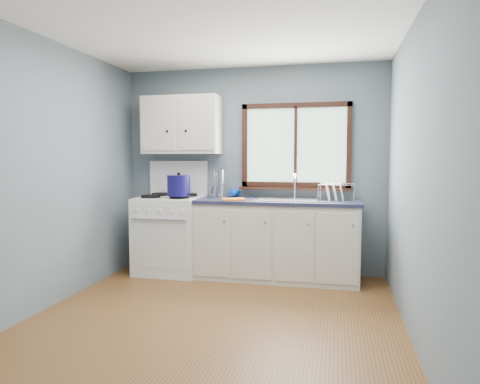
% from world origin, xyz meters
% --- Properties ---
extents(floor, '(3.20, 3.60, 0.02)m').
position_xyz_m(floor, '(0.00, 0.00, -0.01)').
color(floor, brown).
rests_on(floor, ground).
extents(ceiling, '(3.20, 3.60, 0.02)m').
position_xyz_m(ceiling, '(0.00, 0.00, 2.51)').
color(ceiling, white).
rests_on(ceiling, wall_back).
extents(wall_back, '(3.20, 0.02, 2.50)m').
position_xyz_m(wall_back, '(0.00, 1.81, 1.25)').
color(wall_back, slate).
rests_on(wall_back, ground).
extents(wall_front, '(3.20, 0.02, 2.50)m').
position_xyz_m(wall_front, '(0.00, -1.81, 1.25)').
color(wall_front, slate).
rests_on(wall_front, ground).
extents(wall_left, '(0.02, 3.60, 2.50)m').
position_xyz_m(wall_left, '(-1.61, 0.00, 1.25)').
color(wall_left, slate).
rests_on(wall_left, ground).
extents(wall_right, '(0.02, 3.60, 2.50)m').
position_xyz_m(wall_right, '(1.61, 0.00, 1.25)').
color(wall_right, slate).
rests_on(wall_right, ground).
extents(gas_range, '(0.76, 0.69, 1.36)m').
position_xyz_m(gas_range, '(-0.95, 1.47, 0.49)').
color(gas_range, white).
rests_on(gas_range, floor).
extents(base_cabinets, '(1.85, 0.60, 0.88)m').
position_xyz_m(base_cabinets, '(0.36, 1.49, 0.41)').
color(base_cabinets, beige).
rests_on(base_cabinets, floor).
extents(countertop, '(1.89, 0.64, 0.04)m').
position_xyz_m(countertop, '(0.36, 1.49, 0.90)').
color(countertop, '#1A1D34').
rests_on(countertop, base_cabinets).
extents(sink, '(0.84, 0.46, 0.44)m').
position_xyz_m(sink, '(0.54, 1.49, 0.86)').
color(sink, silver).
rests_on(sink, countertop).
extents(window, '(1.36, 0.10, 1.03)m').
position_xyz_m(window, '(0.54, 1.77, 1.48)').
color(window, '#9EC6A8').
rests_on(window, wall_back).
extents(upper_cabinets, '(0.95, 0.35, 0.70)m').
position_xyz_m(upper_cabinets, '(-0.85, 1.63, 1.80)').
color(upper_cabinets, beige).
rests_on(upper_cabinets, wall_back).
extents(skillet, '(0.40, 0.31, 0.05)m').
position_xyz_m(skillet, '(-0.77, 1.30, 0.99)').
color(skillet, black).
rests_on(skillet, gas_range).
extents(stockpot, '(0.36, 0.36, 0.27)m').
position_xyz_m(stockpot, '(-0.77, 1.30, 1.08)').
color(stockpot, '#110D4E').
rests_on(stockpot, gas_range).
extents(utensil_crock, '(0.12, 0.12, 0.34)m').
position_xyz_m(utensil_crock, '(-0.43, 1.63, 0.99)').
color(utensil_crock, silver).
rests_on(utensil_crock, countertop).
extents(thermos, '(0.08, 0.08, 0.33)m').
position_xyz_m(thermos, '(-0.34, 1.57, 1.09)').
color(thermos, silver).
rests_on(thermos, countertop).
extents(soap_bottle, '(0.14, 0.14, 0.28)m').
position_xyz_m(soap_bottle, '(-0.24, 1.70, 1.06)').
color(soap_bottle, blue).
rests_on(soap_bottle, countertop).
extents(dish_towel, '(0.31, 0.27, 0.02)m').
position_xyz_m(dish_towel, '(-0.12, 1.33, 0.93)').
color(dish_towel, orange).
rests_on(dish_towel, countertop).
extents(dish_rack, '(0.41, 0.32, 0.21)m').
position_xyz_m(dish_rack, '(1.01, 1.47, 0.97)').
color(dish_rack, silver).
rests_on(dish_rack, countertop).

